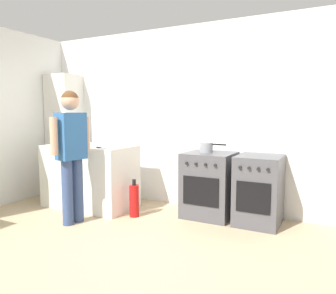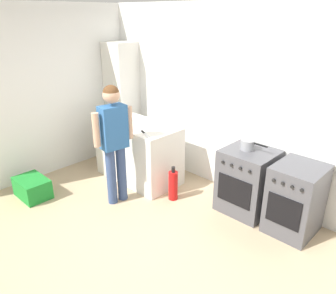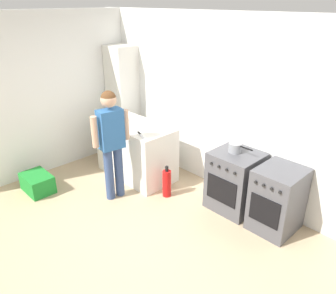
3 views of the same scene
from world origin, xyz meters
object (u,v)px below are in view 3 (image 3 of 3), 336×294
at_px(fire_extinguisher, 167,183).
at_px(recycling_crate_lower, 37,183).
at_px(larder_cabinet, 123,101).
at_px(oven_right, 277,199).
at_px(knife_chef, 117,123).
at_px(pot, 235,148).
at_px(knife_bread, 129,120).
at_px(oven_left, 235,181).
at_px(person, 111,137).
at_px(knife_carving, 141,135).

height_order(fire_extinguisher, recycling_crate_lower, fire_extinguisher).
bearing_deg(larder_cabinet, recycling_crate_lower, -81.43).
height_order(oven_right, knife_chef, knife_chef).
bearing_deg(pot, knife_bread, -170.15).
distance_m(oven_left, larder_cabinet, 2.71).
xyz_separation_m(person, fire_extinguisher, (0.53, 0.57, -0.76)).
relative_size(oven_right, fire_extinguisher, 1.70).
xyz_separation_m(oven_left, person, (-1.40, -1.04, 0.55)).
xyz_separation_m(knife_chef, larder_cabinet, (-0.71, 0.66, 0.10)).
bearing_deg(fire_extinguisher, knife_bread, 171.52).
distance_m(person, fire_extinguisher, 1.09).
distance_m(knife_bread, recycling_crate_lower, 1.74).
bearing_deg(knife_carving, knife_chef, 176.31).
relative_size(knife_carving, knife_bread, 0.91).
height_order(oven_left, pot, pot).
distance_m(knife_carving, person, 0.46).
bearing_deg(knife_bread, person, -53.91).
xyz_separation_m(oven_left, knife_carving, (-1.28, -0.60, 0.48)).
bearing_deg(fire_extinguisher, recycling_crate_lower, -137.94).
bearing_deg(fire_extinguisher, person, -133.11).
height_order(pot, knife_carving, pot).
bearing_deg(fire_extinguisher, pot, 30.48).
height_order(oven_left, oven_right, same).
bearing_deg(pot, person, -142.17).
bearing_deg(knife_bread, pot, 9.85).
relative_size(knife_bread, knife_chef, 1.14).
distance_m(oven_left, recycling_crate_lower, 3.00).
height_order(oven_right, pot, pot).
relative_size(oven_left, knife_bread, 2.43).
xyz_separation_m(knife_bread, knife_chef, (-0.02, -0.24, 0.00)).
relative_size(oven_right, pot, 2.40).
xyz_separation_m(oven_left, knife_chef, (-1.94, -0.56, 0.48)).
bearing_deg(knife_carving, larder_cabinet, 152.74).
bearing_deg(pot, larder_cabinet, 177.90).
bearing_deg(recycling_crate_lower, fire_extinguisher, 42.06).
xyz_separation_m(pot, knife_chef, (-1.90, -0.57, -0.01)).
relative_size(knife_bread, larder_cabinet, 0.18).
xyz_separation_m(knife_chef, person, (0.54, -0.49, 0.07)).
distance_m(knife_carving, fire_extinguisher, 0.81).
bearing_deg(oven_right, oven_left, 180.00).
relative_size(oven_right, knife_bread, 2.43).
bearing_deg(oven_left, fire_extinguisher, -151.22).
bearing_deg(person, knife_bread, 126.09).
distance_m(oven_right, fire_extinguisher, 1.60).
distance_m(oven_right, pot, 0.85).
height_order(pot, person, person).
height_order(person, larder_cabinet, larder_cabinet).
bearing_deg(pot, oven_right, -0.53).
relative_size(person, fire_extinguisher, 3.27).
height_order(pot, knife_bread, pot).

